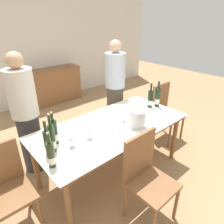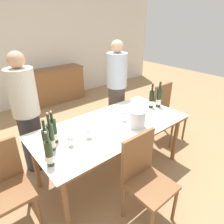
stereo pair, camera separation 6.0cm
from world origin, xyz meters
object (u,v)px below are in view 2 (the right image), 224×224
object	(u,v)px
chair_left_end	(3,183)
person_guest_left	(117,91)
dining_table	(112,130)
person_host	(27,116)
wine_bottle_3	(47,143)
wine_glass_1	(71,139)
wine_glass_0	(88,131)
wine_bottle_4	(49,154)
wine_bottle_2	(159,98)
chair_right_end	(166,110)
chair_near_front	(144,174)
sideboard_cabinet	(57,85)
wine_bottle_1	(54,132)
wine_bottle_0	(51,138)
wine_bottle_5	(151,99)
wine_glass_2	(124,113)
ice_bucket	(137,118)

from	to	relation	value
chair_left_end	person_guest_left	bearing A→B (deg)	17.95
dining_table	person_host	bearing A→B (deg)	133.66
dining_table	chair_left_end	bearing A→B (deg)	176.18
wine_bottle_3	chair_left_end	bearing A→B (deg)	163.30
dining_table	wine_glass_1	bearing A→B (deg)	-174.24
dining_table	wine_glass_0	xyz separation A→B (m)	(-0.39, -0.06, 0.16)
person_guest_left	wine_bottle_4	bearing A→B (deg)	-150.06
wine_glass_0	wine_bottle_2	bearing A→B (deg)	2.06
wine_glass_1	chair_right_end	bearing A→B (deg)	4.67
chair_near_front	chair_left_end	distance (m)	1.35
sideboard_cabinet	chair_right_end	distance (m)	2.82
wine_bottle_3	person_host	distance (m)	0.84
sideboard_cabinet	chair_left_end	world-z (taller)	chair_left_end
wine_bottle_1	chair_left_end	xyz separation A→B (m)	(-0.57, -0.03, -0.33)
person_guest_left	wine_bottle_2	bearing A→B (deg)	-76.89
wine_bottle_0	dining_table	bearing A→B (deg)	0.30
wine_bottle_2	wine_bottle_5	world-z (taller)	wine_bottle_2
sideboard_cabinet	wine_bottle_0	bearing A→B (deg)	-116.11
wine_bottle_2	wine_bottle_5	xyz separation A→B (m)	(-0.10, 0.05, -0.01)
wine_bottle_1	person_host	bearing A→B (deg)	94.28
wine_bottle_0	person_host	distance (m)	0.79
wine_bottle_4	chair_left_end	world-z (taller)	wine_bottle_4
wine_bottle_0	wine_bottle_3	xyz separation A→B (m)	(-0.07, -0.04, -0.01)
dining_table	person_guest_left	bearing A→B (deg)	45.57
wine_bottle_5	wine_glass_1	world-z (taller)	wine_bottle_5
chair_near_front	wine_bottle_1	bearing A→B (deg)	123.11
wine_bottle_2	wine_glass_1	size ratio (longest dim) A/B	3.11
wine_bottle_1	wine_bottle_3	size ratio (longest dim) A/B	0.93
chair_near_front	person_host	size ratio (longest dim) A/B	0.59
sideboard_cabinet	dining_table	world-z (taller)	sideboard_cabinet
wine_bottle_0	person_guest_left	distance (m)	1.66
wine_bottle_4	chair_left_end	xyz separation A→B (m)	(-0.38, 0.28, -0.32)
wine_glass_0	sideboard_cabinet	bearing A→B (deg)	71.00
wine_glass_0	wine_glass_2	size ratio (longest dim) A/B	0.93
sideboard_cabinet	wine_glass_1	bearing A→B (deg)	-112.79
wine_glass_1	person_guest_left	distance (m)	1.53
wine_bottle_3	wine_bottle_4	size ratio (longest dim) A/B	1.12
ice_bucket	wine_bottle_4	distance (m)	1.11
wine_glass_0	wine_glass_2	world-z (taller)	wine_glass_2
wine_bottle_2	person_host	distance (m)	1.82
wine_bottle_3	chair_right_end	xyz separation A→B (m)	(2.11, 0.13, -0.34)
dining_table	wine_glass_2	xyz separation A→B (m)	(0.19, -0.01, 0.17)
ice_bucket	wine_glass_0	xyz separation A→B (m)	(-0.60, 0.16, -0.02)
ice_bucket	wine_glass_2	size ratio (longest dim) A/B	1.46
wine_glass_1	wine_bottle_1	bearing A→B (deg)	118.25
ice_bucket	chair_left_end	distance (m)	1.54
wine_glass_1	wine_glass_2	world-z (taller)	wine_glass_2
wine_bottle_0	chair_near_front	bearing A→B (deg)	-48.69
wine_bottle_1	wine_glass_2	distance (m)	0.90
wine_bottle_1	person_guest_left	size ratio (longest dim) A/B	0.22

